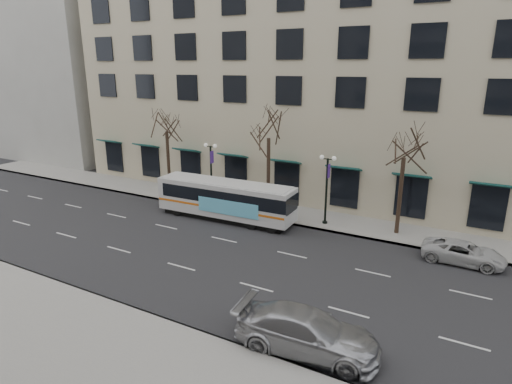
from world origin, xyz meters
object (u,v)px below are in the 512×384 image
Objects in this scene: tree_far_mid at (269,126)px; lamp_post_right at (327,187)px; silver_car at (307,332)px; lamp_post_left at (211,171)px; tree_far_left at (166,121)px; city_bus at (226,199)px; tree_far_right at (405,143)px; white_pickup at (463,253)px.

tree_far_mid reaches higher than lamp_post_right.
lamp_post_left is at bearing 40.26° from silver_car.
tree_far_left is at bearing 177.71° from lamp_post_right.
city_bus is at bearing -20.64° from tree_far_left.
tree_far_left is 1.03× the size of tree_far_right.
city_bus is (-2.03, -3.00, -5.29)m from tree_far_mid.
white_pickup is at bearing -5.91° from lamp_post_left.
silver_car is (4.31, -14.08, -2.07)m from lamp_post_right.
white_pickup is at bearing -0.48° from city_bus.
silver_car is 1.29× the size of white_pickup.
tree_far_mid is 18.40m from silver_car.
city_bus reaches higher than silver_car.
city_bus is (-7.04, -2.40, -1.33)m from lamp_post_right.
lamp_post_left is 0.48× the size of city_bus.
tree_far_right is 13.30m from city_bus.
tree_far_left reaches higher than lamp_post_right.
tree_far_left is 0.76× the size of city_bus.
lamp_post_right is at bearing -6.83° from tree_far_mid.
city_bus is 2.37× the size of white_pickup.
lamp_post_left is 20.18m from silver_car.
lamp_post_right is 0.48× the size of city_bus.
tree_far_right is at bearing -7.86° from silver_car.
silver_car is at bearing 158.08° from white_pickup.
lamp_post_right reaches higher than silver_car.
tree_far_mid is at bearing 0.00° from tree_far_left.
tree_far_mid is at bearing 6.85° from lamp_post_left.
white_pickup is (24.34, -2.60, -6.06)m from tree_far_left.
city_bus reaches higher than white_pickup.
tree_far_left is 10.00m from tree_far_mid.
tree_far_right reaches higher than city_bus.
tree_far_left is at bearing -180.00° from tree_far_mid.
lamp_post_right is at bearing -173.15° from tree_far_right.
lamp_post_left and lamp_post_right have the same top height.
tree_far_left reaches higher than lamp_post_left.
silver_car is 13.08m from white_pickup.
tree_far_mid reaches higher than lamp_post_left.
lamp_post_right is at bearing 11.82° from silver_car.
tree_far_left reaches higher than white_pickup.
tree_far_left is 1.39× the size of silver_car.
tree_far_left reaches higher than city_bus.
tree_far_right is 1.74× the size of white_pickup.
tree_far_mid is 1.85× the size of white_pickup.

